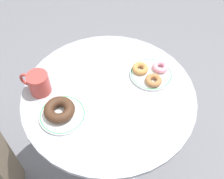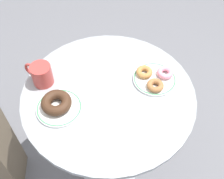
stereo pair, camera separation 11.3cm
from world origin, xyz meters
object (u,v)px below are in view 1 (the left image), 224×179
at_px(plate_right, 151,74).
at_px(donut_pink_frosted, 160,67).
at_px(donut_chocolate, 59,110).
at_px(coffee_mug, 38,83).
at_px(cafe_table, 109,122).
at_px(donut_old_fashioned, 140,68).
at_px(donut_cinnamon, 154,80).
at_px(plate_left, 62,115).

distance_m(plate_right, donut_pink_frosted, 0.05).
xyz_separation_m(donut_chocolate, coffee_mug, (-0.01, 0.15, 0.01)).
distance_m(cafe_table, plate_right, 0.31).
distance_m(cafe_table, donut_old_fashioned, 0.30).
bearing_deg(donut_pink_frosted, donut_old_fashioned, 151.81).
bearing_deg(cafe_table, donut_chocolate, 174.07).
bearing_deg(donut_cinnamon, plate_left, 168.87).
distance_m(plate_left, donut_pink_frosted, 0.47).
bearing_deg(donut_chocolate, cafe_table, -5.93).
bearing_deg(coffee_mug, plate_left, -84.25).
bearing_deg(cafe_table, coffee_mug, 141.88).
xyz_separation_m(plate_left, donut_old_fashioned, (0.39, 0.01, 0.02)).
relative_size(plate_left, donut_chocolate, 1.51).
relative_size(donut_chocolate, donut_cinnamon, 1.70).
xyz_separation_m(donut_old_fashioned, coffee_mug, (-0.40, 0.16, 0.02)).
height_order(donut_old_fashioned, coffee_mug, coffee_mug).
distance_m(donut_pink_frosted, coffee_mug, 0.52).
bearing_deg(donut_chocolate, plate_right, -5.84).
height_order(cafe_table, donut_cinnamon, donut_cinnamon).
height_order(cafe_table, donut_chocolate, donut_chocolate).
bearing_deg(donut_old_fashioned, cafe_table, -173.69).
height_order(donut_old_fashioned, donut_cinnamon, same).
height_order(plate_right, donut_old_fashioned, donut_old_fashioned).
bearing_deg(donut_pink_frosted, donut_cinnamon, -150.43).
bearing_deg(donut_chocolate, donut_cinnamon, -12.28).
bearing_deg(donut_cinnamon, donut_chocolate, 167.72).
distance_m(donut_old_fashioned, coffee_mug, 0.43).
xyz_separation_m(cafe_table, plate_left, (-0.21, 0.01, 0.22)).
bearing_deg(plate_left, donut_old_fashioned, 1.03).
height_order(plate_left, donut_pink_frosted, donut_pink_frosted).
xyz_separation_m(donut_chocolate, donut_cinnamon, (0.39, -0.09, -0.01)).
height_order(donut_chocolate, donut_old_fashioned, donut_chocolate).
xyz_separation_m(plate_right, donut_pink_frosted, (0.05, -0.00, 0.02)).
bearing_deg(donut_chocolate, donut_pink_frosted, -5.35).
height_order(plate_right, donut_pink_frosted, donut_pink_frosted).
bearing_deg(donut_cinnamon, plate_right, 60.30).
distance_m(plate_right, coffee_mug, 0.48).
xyz_separation_m(plate_right, donut_cinnamon, (-0.02, -0.04, 0.02)).
distance_m(plate_left, donut_old_fashioned, 0.39).
xyz_separation_m(cafe_table, plate_right, (0.21, -0.02, 0.22)).
bearing_deg(coffee_mug, donut_pink_frosted, -22.33).
relative_size(donut_pink_frosted, donut_cinnamon, 1.00).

